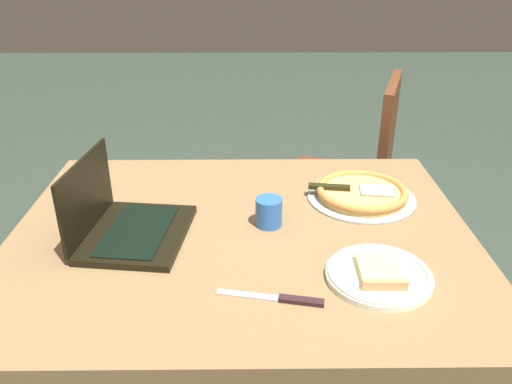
# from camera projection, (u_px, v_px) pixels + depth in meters

# --- Properties ---
(dining_table) EXTENTS (1.22, 0.97, 0.75)m
(dining_table) POSITION_uv_depth(u_px,v_px,m) (242.00, 253.00, 1.40)
(dining_table) COLOR olive
(dining_table) RESTS_ON ground_plane
(laptop) EXTENTS (0.28, 0.33, 0.21)m
(laptop) POSITION_uv_depth(u_px,v_px,m) (123.00, 222.00, 1.33)
(laptop) COLOR black
(laptop) RESTS_ON dining_table
(pizza_plate) EXTENTS (0.24, 0.24, 0.04)m
(pizza_plate) POSITION_uv_depth(u_px,v_px,m) (379.00, 274.00, 1.17)
(pizza_plate) COLOR white
(pizza_plate) RESTS_ON dining_table
(pizza_tray) EXTENTS (0.32, 0.32, 0.04)m
(pizza_tray) POSITION_uv_depth(u_px,v_px,m) (361.00, 193.00, 1.53)
(pizza_tray) COLOR #9DA4A2
(pizza_tray) RESTS_ON dining_table
(table_knife) EXTENTS (0.23, 0.06, 0.01)m
(table_knife) POSITION_uv_depth(u_px,v_px,m) (281.00, 299.00, 1.11)
(table_knife) COLOR beige
(table_knife) RESTS_ON dining_table
(drink_cup) EXTENTS (0.07, 0.07, 0.08)m
(drink_cup) POSITION_uv_depth(u_px,v_px,m) (269.00, 212.00, 1.38)
(drink_cup) COLOR blue
(drink_cup) RESTS_ON dining_table
(chair_near) EXTENTS (0.55, 0.55, 0.94)m
(chair_near) POSITION_uv_depth(u_px,v_px,m) (355.00, 171.00, 2.23)
(chair_near) COLOR #5C311B
(chair_near) RESTS_ON ground_plane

